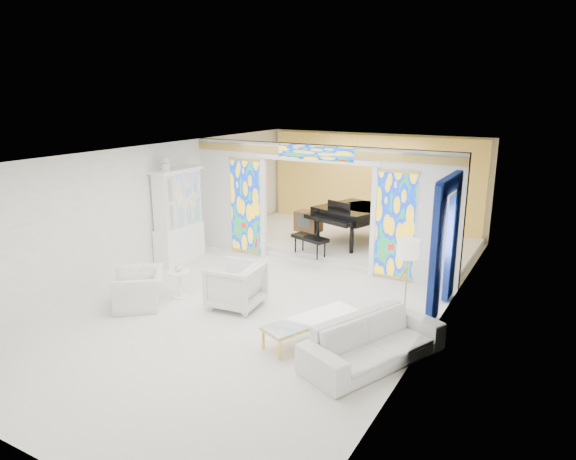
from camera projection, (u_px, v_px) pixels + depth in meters
The scene contains 24 objects.
floor at pixel (275, 290), 11.27m from camera, with size 12.00×12.00×0.00m, color silver.
ceiling at pixel (274, 153), 10.48m from camera, with size 7.00×12.00×0.02m, color silver.
wall_back at pixel (374, 182), 15.92m from camera, with size 7.00×0.02×3.00m, color white.
wall_front at pixel (5, 338), 5.83m from camera, with size 7.00×0.02×3.00m, color white.
wall_left at pixel (152, 207), 12.53m from camera, with size 0.02×12.00×3.00m, color white.
wall_right at pixel (442, 248), 9.21m from camera, with size 0.02×12.00×3.00m, color white.
partition_wall at pixel (317, 200), 12.51m from camera, with size 7.00×0.22×3.00m.
stained_glass_left at pixel (246, 206), 13.48m from camera, with size 0.90×0.04×2.40m, color gold.
stained_glass_right at pixel (395, 225), 11.55m from camera, with size 0.90×0.04×2.40m, color gold.
stained_glass_transom at pixel (316, 153), 12.12m from camera, with size 2.00×0.04×0.34m, color gold.
alcove_platform at pixel (349, 241), 14.69m from camera, with size 6.80×3.80×0.18m, color silver.
gold_curtain_back at pixel (373, 183), 15.82m from camera, with size 6.70×0.10×2.90m, color #F1C953.
chandelier at pixel (357, 155), 13.87m from camera, with size 0.48×0.48×0.30m, color gold.
blue_drapes at pixel (446, 234), 9.83m from camera, with size 0.14×1.85×2.65m.
china_cabinet at pixel (178, 216), 12.99m from camera, with size 0.56×1.46×2.72m.
armchair_left at pixel (139, 289), 10.36m from camera, with size 1.11×0.97×0.72m, color white.
armchair_right at pixel (236, 285), 10.29m from camera, with size 0.97×1.00×0.91m, color white.
sofa at pixel (374, 341), 8.19m from camera, with size 2.46×0.96×0.72m, color silver.
side_table at pixel (179, 280), 10.78m from camera, with size 0.58×0.58×0.58m.
vase at pixel (179, 267), 10.71m from camera, with size 0.17×0.17×0.18m, color silver.
coffee_table at pixel (312, 320), 8.91m from camera, with size 1.25×1.92×0.41m.
floor_lamp at pixel (408, 253), 9.16m from camera, with size 0.52×0.52×1.67m.
grand_piano at pixel (360, 213), 13.95m from camera, with size 2.55×3.23×1.24m.
tv_console at pixel (308, 221), 14.36m from camera, with size 0.75×0.56×0.81m.
Camera 1 is at (5.42, -9.04, 4.21)m, focal length 32.00 mm.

